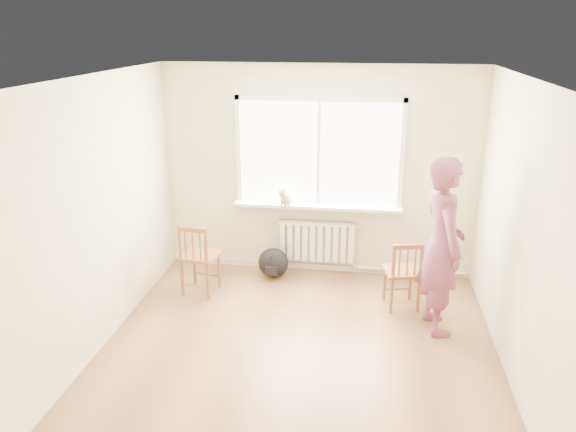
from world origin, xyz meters
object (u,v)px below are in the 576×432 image
at_px(person, 442,246).
at_px(backpack, 273,263).
at_px(chair_right, 403,274).
at_px(cat, 286,197).
at_px(chair_left, 198,259).

bearing_deg(person, backpack, 49.23).
xyz_separation_m(chair_right, cat, (-1.47, 0.76, 0.64)).
height_order(chair_left, cat, cat).
bearing_deg(chair_left, person, 179.66).
xyz_separation_m(chair_right, backpack, (-1.62, 0.62, -0.23)).
bearing_deg(person, chair_right, 27.19).
xyz_separation_m(person, backpack, (-1.96, 1.02, -0.76)).
distance_m(chair_left, person, 2.86).
distance_m(person, cat, 2.15).
relative_size(chair_left, chair_right, 1.07).
bearing_deg(person, chair_left, 67.91).
bearing_deg(person, cat, 44.29).
bearing_deg(backpack, chair_left, -144.32).
bearing_deg(backpack, cat, 41.40).
height_order(chair_right, backpack, chair_right).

